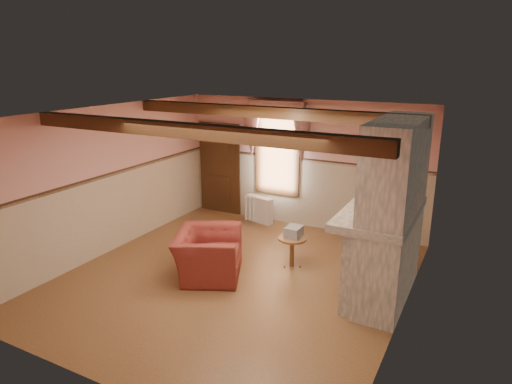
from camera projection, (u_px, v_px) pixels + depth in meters
The scene contains 26 objects.
floor at pixel (234, 278), 7.81m from camera, with size 5.50×6.00×0.01m, color brown.
ceiling at pixel (232, 114), 7.02m from camera, with size 5.50×6.00×0.01m, color silver.
wall_back at pixel (303, 164), 9.96m from camera, with size 5.50×0.02×2.80m, color #D79695.
wall_front at pixel (91, 275), 4.86m from camera, with size 5.50×0.02×2.80m, color #D79695.
wall_left at pixel (108, 180), 8.64m from camera, with size 0.02×6.00×2.80m, color #D79695.
wall_right at pixel (408, 228), 6.18m from camera, with size 0.02×6.00×2.80m, color #D79695.
wainscot at pixel (234, 237), 7.59m from camera, with size 5.50×6.00×1.50m, color #C2B59C, non-canonical shape.
chair_rail at pixel (233, 194), 7.38m from camera, with size 5.50×6.00×0.08m, color black, non-canonical shape.
firebox at pixel (361, 264), 7.30m from camera, with size 0.20×0.95×0.90m, color black.
armchair at pixel (208, 254), 7.81m from camera, with size 1.21×1.06×0.79m, color maroon.
side_table at pixel (292, 252), 8.20m from camera, with size 0.50×0.50×0.55m, color brown.
book_stack at pixel (294, 232), 8.11m from camera, with size 0.26×0.32×0.20m, color #B7AD8C.
radiator at pixel (259, 209), 10.42m from camera, with size 0.70×0.18×0.60m, color silver.
bowl at pixel (384, 202), 7.09m from camera, with size 0.37×0.37×0.09m, color brown.
mantel_clock at pixel (392, 190), 7.57m from camera, with size 0.14×0.24×0.20m, color black.
oil_lamp at pixel (385, 196), 7.11m from camera, with size 0.11×0.11×0.28m, color #D78B3C.
candle_red at pixel (375, 212), 6.55m from camera, with size 0.06×0.06×0.16m, color maroon.
jar_yellow at pixel (374, 213), 6.54m from camera, with size 0.06×0.06×0.12m, color yellow.
fireplace at pixel (393, 212), 6.84m from camera, with size 0.85×2.00×2.80m, color gray.
mantel at pixel (380, 213), 6.93m from camera, with size 1.05×2.05×0.12m, color gray.
overmantel_mirror at pixel (371, 173), 6.84m from camera, with size 0.06×1.44×1.04m, color silver.
door at pixel (220, 170), 10.94m from camera, with size 1.10×0.10×2.10m, color black.
window at pixel (277, 150), 10.13m from camera, with size 1.06×0.08×2.02m, color white.
window_drapes at pixel (276, 124), 9.89m from camera, with size 1.30×0.14×1.40m, color gray.
ceiling_beam_front at pixel (186, 131), 6.02m from camera, with size 5.50×0.18×0.20m, color black.
ceiling_beam_back at pixel (266, 112), 8.06m from camera, with size 5.50×0.18×0.20m, color black.
Camera 1 is at (3.62, -6.09, 3.62)m, focal length 32.00 mm.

